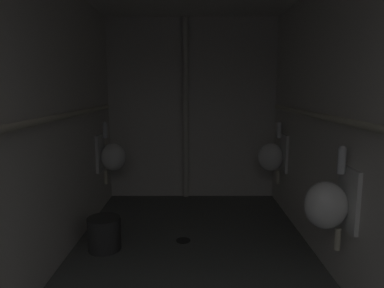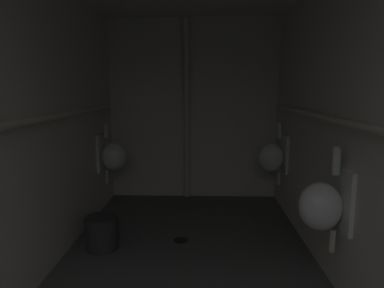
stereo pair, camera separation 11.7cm
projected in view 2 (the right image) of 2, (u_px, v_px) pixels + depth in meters
name	position (u px, v px, depth m)	size (l,w,h in m)	color
wall_left	(22.00, 130.00, 2.39)	(0.06, 4.57, 2.37)	silver
wall_right	(353.00, 131.00, 2.32)	(0.06, 4.57, 2.37)	silver
wall_back	(193.00, 110.00, 4.58)	(2.33, 0.06, 2.37)	silver
urinal_left_mid	(112.00, 156.00, 4.12)	(0.32, 0.30, 0.76)	white
urinal_right_mid	(323.00, 205.00, 2.38)	(0.32, 0.30, 0.76)	white
urinal_right_far	(273.00, 156.00, 4.07)	(0.32, 0.30, 0.76)	white
supply_pipe_left	(35.00, 121.00, 2.38)	(0.06, 3.81, 0.06)	beige
supply_pipe_right	(339.00, 122.00, 2.33)	(0.06, 3.79, 0.06)	beige
standpipe_back_wall	(187.00, 110.00, 4.48)	(0.08, 0.08, 2.32)	beige
floor_drain	(181.00, 240.00, 3.35)	(0.14, 0.14, 0.01)	black
waste_bin	(102.00, 232.00, 3.17)	(0.30, 0.30, 0.30)	#2D2D2D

